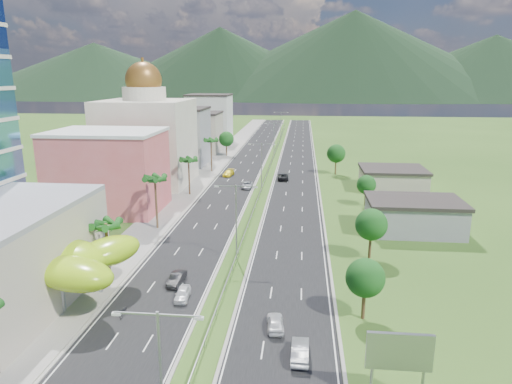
% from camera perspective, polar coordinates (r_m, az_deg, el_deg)
% --- Properties ---
extents(ground, '(500.00, 500.00, 0.00)m').
position_cam_1_polar(ground, '(57.38, -3.89, -12.20)').
color(ground, '#2D5119').
rests_on(ground, ground).
extents(road_left, '(11.00, 260.00, 0.04)m').
position_cam_1_polar(road_left, '(143.80, -0.87, 4.13)').
color(road_left, black).
rests_on(road_left, ground).
extents(road_right, '(11.00, 260.00, 0.04)m').
position_cam_1_polar(road_right, '(142.86, 5.14, 4.01)').
color(road_right, black).
rests_on(road_right, ground).
extents(sidewalk_left, '(7.00, 260.00, 0.12)m').
position_cam_1_polar(sidewalk_left, '(145.18, -4.60, 4.20)').
color(sidewalk_left, gray).
rests_on(sidewalk_left, ground).
extents(median_guardrail, '(0.10, 216.06, 0.76)m').
position_cam_1_polar(median_guardrail, '(125.38, 1.59, 2.88)').
color(median_guardrail, gray).
rests_on(median_guardrail, ground).
extents(streetlight_median_a, '(6.04, 0.25, 11.00)m').
position_cam_1_polar(streetlight_median_a, '(33.02, -11.84, -20.91)').
color(streetlight_median_a, gray).
rests_on(streetlight_median_a, ground).
extents(streetlight_median_b, '(6.04, 0.25, 11.00)m').
position_cam_1_polar(streetlight_median_b, '(64.05, -2.50, -2.79)').
color(streetlight_median_b, gray).
rests_on(streetlight_median_b, ground).
extents(streetlight_median_c, '(6.04, 0.25, 11.00)m').
position_cam_1_polar(streetlight_median_c, '(102.69, 0.70, 3.79)').
color(streetlight_median_c, gray).
rests_on(streetlight_median_c, ground).
extents(streetlight_median_d, '(6.04, 0.25, 11.00)m').
position_cam_1_polar(streetlight_median_d, '(147.03, 2.28, 7.00)').
color(streetlight_median_d, gray).
rests_on(streetlight_median_d, ground).
extents(streetlight_median_e, '(6.04, 0.25, 11.00)m').
position_cam_1_polar(streetlight_median_e, '(191.68, 3.13, 8.72)').
color(streetlight_median_e, gray).
rests_on(streetlight_median_e, ground).
extents(lime_canopy, '(18.00, 15.00, 7.40)m').
position_cam_1_polar(lime_canopy, '(58.57, -24.53, -7.64)').
color(lime_canopy, '#91C413').
rests_on(lime_canopy, ground).
extents(pink_shophouse, '(20.00, 15.00, 15.00)m').
position_cam_1_polar(pink_shophouse, '(92.23, -17.96, 2.34)').
color(pink_shophouse, '#D15655').
rests_on(pink_shophouse, ground).
extents(domed_building, '(20.00, 20.00, 28.70)m').
position_cam_1_polar(domed_building, '(112.73, -13.48, 6.72)').
color(domed_building, beige).
rests_on(domed_building, ground).
extents(midrise_grey, '(16.00, 15.00, 16.00)m').
position_cam_1_polar(midrise_grey, '(136.54, -9.59, 6.77)').
color(midrise_grey, gray).
rests_on(midrise_grey, ground).
extents(midrise_beige, '(16.00, 15.00, 13.00)m').
position_cam_1_polar(midrise_beige, '(157.88, -7.47, 7.31)').
color(midrise_beige, '#B4A994').
rests_on(midrise_beige, ground).
extents(midrise_white, '(16.00, 15.00, 18.00)m').
position_cam_1_polar(midrise_white, '(179.95, -5.82, 9.02)').
color(midrise_white, silver).
rests_on(midrise_white, ground).
extents(billboard, '(5.20, 0.35, 6.20)m').
position_cam_1_polar(billboard, '(39.68, 17.49, -18.71)').
color(billboard, gray).
rests_on(billboard, ground).
extents(shed_near, '(15.00, 10.00, 5.00)m').
position_cam_1_polar(shed_near, '(81.27, 19.12, -2.98)').
color(shed_near, gray).
rests_on(shed_near, ground).
extents(shed_far, '(14.00, 12.00, 4.40)m').
position_cam_1_polar(shed_far, '(110.14, 16.68, 1.49)').
color(shed_far, '#B4A994').
rests_on(shed_far, ground).
extents(palm_tree_b, '(3.60, 3.60, 8.10)m').
position_cam_1_polar(palm_tree_b, '(60.86, -18.26, -4.15)').
color(palm_tree_b, '#47301C').
rests_on(palm_tree_b, ground).
extents(palm_tree_c, '(3.60, 3.60, 9.60)m').
position_cam_1_polar(palm_tree_c, '(78.44, -12.52, 1.42)').
color(palm_tree_c, '#47301C').
rests_on(palm_tree_c, ground).
extents(palm_tree_d, '(3.60, 3.60, 8.60)m').
position_cam_1_polar(palm_tree_d, '(100.26, -8.43, 3.84)').
color(palm_tree_d, '#47301C').
rests_on(palm_tree_d, ground).
extents(palm_tree_e, '(3.60, 3.60, 9.40)m').
position_cam_1_polar(palm_tree_e, '(124.21, -5.65, 6.30)').
color(palm_tree_e, '#47301C').
rests_on(palm_tree_e, ground).
extents(leafy_tree_lfar, '(4.90, 4.90, 8.05)m').
position_cam_1_polar(leafy_tree_lfar, '(148.93, -3.73, 6.63)').
color(leafy_tree_lfar, '#47301C').
rests_on(leafy_tree_lfar, ground).
extents(leafy_tree_ra, '(4.20, 4.20, 6.90)m').
position_cam_1_polar(leafy_tree_ra, '(50.59, 13.50, -10.41)').
color(leafy_tree_ra, '#47301C').
rests_on(leafy_tree_ra, ground).
extents(leafy_tree_rb, '(4.55, 4.55, 7.47)m').
position_cam_1_polar(leafy_tree_rb, '(66.57, 14.22, -3.98)').
color(leafy_tree_rb, '#47301C').
rests_on(leafy_tree_rb, ground).
extents(leafy_tree_rc, '(3.85, 3.85, 6.33)m').
position_cam_1_polar(leafy_tree_rc, '(93.91, 13.63, 0.89)').
color(leafy_tree_rc, '#47301C').
rests_on(leafy_tree_rc, ground).
extents(leafy_tree_rd, '(4.90, 4.90, 8.05)m').
position_cam_1_polar(leafy_tree_rd, '(122.53, 9.99, 4.75)').
color(leafy_tree_rd, '#47301C').
rests_on(leafy_tree_rd, ground).
extents(mountain_ridge, '(860.00, 140.00, 90.00)m').
position_cam_1_polar(mountain_ridge, '(503.78, 11.84, 11.19)').
color(mountain_ridge, black).
rests_on(mountain_ridge, ground).
extents(car_white_near_left, '(1.82, 3.97, 1.32)m').
position_cam_1_polar(car_white_near_left, '(55.67, -9.18, -12.44)').
color(car_white_near_left, white).
rests_on(car_white_near_left, road_left).
extents(car_dark_left, '(1.73, 4.29, 1.39)m').
position_cam_1_polar(car_dark_left, '(59.51, -9.89, -10.59)').
color(car_dark_left, black).
rests_on(car_dark_left, road_left).
extents(car_silver_mid_left, '(2.45, 5.20, 1.44)m').
position_cam_1_polar(car_silver_mid_left, '(106.61, -1.12, 0.89)').
color(car_silver_mid_left, '#A6A7AD').
rests_on(car_silver_mid_left, road_left).
extents(car_yellow_far_left, '(2.74, 5.37, 1.49)m').
position_cam_1_polar(car_yellow_far_left, '(119.75, -3.45, 2.39)').
color(car_yellow_far_left, yellow).
rests_on(car_yellow_far_left, road_left).
extents(car_white_near_right, '(2.12, 4.34, 1.43)m').
position_cam_1_polar(car_white_near_right, '(49.31, 2.43, -15.96)').
color(car_white_near_right, silver).
rests_on(car_white_near_right, road_right).
extents(car_silver_right, '(1.66, 4.61, 1.51)m').
position_cam_1_polar(car_silver_right, '(45.12, 5.53, -19.13)').
color(car_silver_right, '#A1A3A8').
rests_on(car_silver_right, road_right).
extents(car_dark_far_right, '(2.95, 5.88, 1.60)m').
position_cam_1_polar(car_dark_far_right, '(115.31, 3.39, 1.95)').
color(car_dark_far_right, black).
rests_on(car_dark_far_right, road_right).
extents(motorcycle, '(0.62, 1.97, 1.26)m').
position_cam_1_polar(motorcycle, '(53.70, -16.28, -13.97)').
color(motorcycle, black).
rests_on(motorcycle, road_left).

